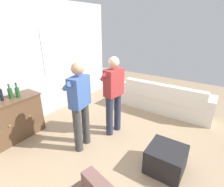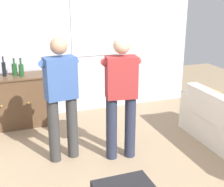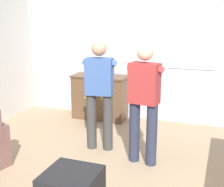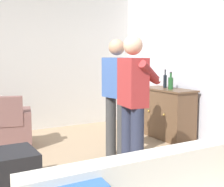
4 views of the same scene
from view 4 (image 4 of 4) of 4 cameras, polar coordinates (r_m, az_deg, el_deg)
ground at (r=3.89m, az=-9.09°, el=-15.10°), size 10.40×10.40×0.00m
wall_back_with_window at (r=5.17m, az=19.56°, el=5.98°), size 5.20×0.15×2.80m
wall_side_left at (r=6.17m, az=-18.26°, el=6.05°), size 0.12×5.20×2.80m
armchair at (r=5.22m, az=-19.39°, el=-6.38°), size 0.83×1.01×0.85m
sideboard_cabinet at (r=5.63m, az=9.91°, el=-3.54°), size 1.10×0.49×0.88m
bottle_wine_green at (r=5.67m, az=9.67°, el=2.29°), size 0.06×0.06×0.33m
bottle_liquor_amber at (r=5.41m, az=10.71°, el=1.90°), size 0.08×0.08×0.30m
bottle_spirits_clear at (r=5.54m, az=10.64°, el=1.98°), size 0.08×0.08×0.29m
ottoman at (r=3.67m, az=-18.36°, el=-13.23°), size 0.58×0.58×0.42m
person_standing_left at (r=4.34m, az=0.96°, el=0.07°), size 0.55×0.50×1.68m
person_standing_right at (r=3.58m, az=3.95°, el=-1.38°), size 0.55×0.50×1.68m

